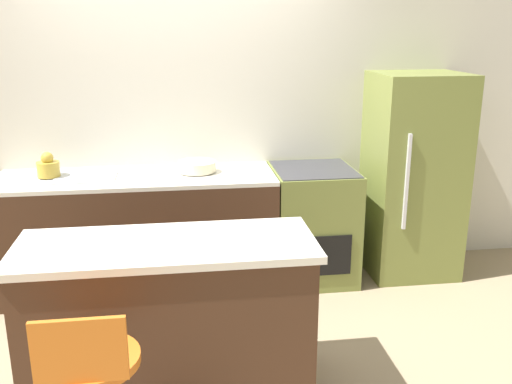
# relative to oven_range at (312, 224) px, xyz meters

# --- Properties ---
(ground_plane) EXTENTS (14.00, 14.00, 0.00)m
(ground_plane) POSITION_rel_oven_range_xyz_m (-1.04, -0.35, -0.45)
(ground_plane) COLOR #998466
(wall_back) EXTENTS (8.00, 0.06, 2.60)m
(wall_back) POSITION_rel_oven_range_xyz_m (-1.04, 0.36, 0.85)
(wall_back) COLOR beige
(wall_back) RESTS_ON ground_plane
(back_counter) EXTENTS (2.05, 0.66, 0.90)m
(back_counter) POSITION_rel_oven_range_xyz_m (-1.35, 0.00, -0.00)
(back_counter) COLOR #422819
(back_counter) RESTS_ON ground_plane
(kitchen_island) EXTENTS (1.54, 0.60, 0.89)m
(kitchen_island) POSITION_rel_oven_range_xyz_m (-1.11, -1.38, -0.00)
(kitchen_island) COLOR #422819
(kitchen_island) RESTS_ON ground_plane
(oven_range) EXTENTS (0.63, 0.67, 0.90)m
(oven_range) POSITION_rel_oven_range_xyz_m (0.00, 0.00, 0.00)
(oven_range) COLOR olive
(oven_range) RESTS_ON ground_plane
(refrigerator) EXTENTS (0.68, 0.65, 1.61)m
(refrigerator) POSITION_rel_oven_range_xyz_m (0.82, 0.02, 0.36)
(refrigerator) COLOR olive
(refrigerator) RESTS_ON ground_plane
(kettle) EXTENTS (0.16, 0.16, 0.18)m
(kettle) POSITION_rel_oven_range_xyz_m (-1.97, 0.04, 0.52)
(kettle) COLOR #B29333
(kettle) RESTS_ON back_counter
(mixing_bowl) EXTENTS (0.29, 0.29, 0.08)m
(mixing_bowl) POSITION_rel_oven_range_xyz_m (-0.89, 0.04, 0.49)
(mixing_bowl) COLOR beige
(mixing_bowl) RESTS_ON back_counter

